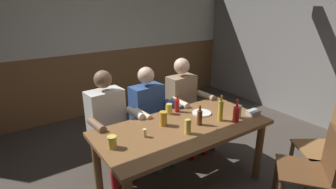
% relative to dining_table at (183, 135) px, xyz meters
% --- Properties ---
extents(ground_plane, '(6.54, 6.54, 0.00)m').
position_rel_dining_table_xyz_m(ground_plane, '(0.00, -0.02, -0.63)').
color(ground_plane, '#423A33').
extents(back_wall_upper, '(5.45, 0.12, 1.22)m').
position_rel_dining_table_xyz_m(back_wall_upper, '(0.00, 2.54, 1.07)').
color(back_wall_upper, beige).
extents(back_wall_wainscot, '(5.45, 0.12, 1.10)m').
position_rel_dining_table_xyz_m(back_wall_wainscot, '(0.00, 2.54, -0.09)').
color(back_wall_wainscot, brown).
rests_on(back_wall_wainscot, ground_plane).
extents(side_wall_concrete, '(0.12, 4.99, 2.31)m').
position_rel_dining_table_xyz_m(side_wall_concrete, '(2.79, -0.02, 0.52)').
color(side_wall_concrete, gray).
rests_on(side_wall_concrete, ground_plane).
extents(dining_table, '(1.76, 0.86, 0.74)m').
position_rel_dining_table_xyz_m(dining_table, '(0.00, 0.00, 0.00)').
color(dining_table, brown).
rests_on(dining_table, ground_plane).
extents(person_0, '(0.56, 0.55, 1.23)m').
position_rel_dining_table_xyz_m(person_0, '(-0.52, 0.67, 0.04)').
color(person_0, silver).
rests_on(person_0, ground_plane).
extents(person_1, '(0.55, 0.53, 1.20)m').
position_rel_dining_table_xyz_m(person_1, '(0.01, 0.66, 0.02)').
color(person_1, '#2D4C84').
rests_on(person_1, ground_plane).
extents(person_2, '(0.52, 0.54, 1.24)m').
position_rel_dining_table_xyz_m(person_2, '(0.53, 0.65, 0.04)').
color(person_2, '#997F60').
rests_on(person_2, ground_plane).
extents(chair_empty_near_left, '(0.61, 0.61, 0.88)m').
position_rel_dining_table_xyz_m(chair_empty_near_left, '(1.27, -0.84, -0.16)').
color(chair_empty_near_left, brown).
rests_on(chair_empty_near_left, ground_plane).
extents(chair_empty_far_end, '(0.62, 0.62, 0.88)m').
position_rel_dining_table_xyz_m(chair_empty_far_end, '(0.76, -0.96, -0.16)').
color(chair_empty_far_end, brown).
rests_on(chair_empty_far_end, ground_plane).
extents(table_candle, '(0.04, 0.04, 0.08)m').
position_rel_dining_table_xyz_m(table_candle, '(-0.43, 0.02, 0.14)').
color(table_candle, '#F9E08C').
rests_on(table_candle, dining_table).
extents(condiment_caddy, '(0.14, 0.10, 0.05)m').
position_rel_dining_table_xyz_m(condiment_caddy, '(0.81, -0.21, 0.13)').
color(condiment_caddy, '#B2B7BC').
rests_on(condiment_caddy, dining_table).
extents(plate_0, '(0.21, 0.21, 0.01)m').
position_rel_dining_table_xyz_m(plate_0, '(0.36, 0.13, 0.11)').
color(plate_0, white).
rests_on(plate_0, dining_table).
extents(bottle_0, '(0.05, 0.05, 0.20)m').
position_rel_dining_table_xyz_m(bottle_0, '(0.16, 0.33, 0.18)').
color(bottle_0, red).
rests_on(bottle_0, dining_table).
extents(bottle_1, '(0.07, 0.07, 0.25)m').
position_rel_dining_table_xyz_m(bottle_1, '(0.51, -0.23, 0.19)').
color(bottle_1, red).
rests_on(bottle_1, dining_table).
extents(bottle_2, '(0.05, 0.05, 0.28)m').
position_rel_dining_table_xyz_m(bottle_2, '(0.40, -0.11, 0.22)').
color(bottle_2, gold).
rests_on(bottle_2, dining_table).
extents(bottle_3, '(0.05, 0.05, 0.21)m').
position_rel_dining_table_xyz_m(bottle_3, '(0.15, -0.07, 0.19)').
color(bottle_3, '#593314').
rests_on(bottle_3, dining_table).
extents(pint_glass_0, '(0.07, 0.07, 0.12)m').
position_rel_dining_table_xyz_m(pint_glass_0, '(0.05, 0.33, 0.16)').
color(pint_glass_0, '#E5C64C').
rests_on(pint_glass_0, dining_table).
extents(pint_glass_1, '(0.08, 0.08, 0.11)m').
position_rel_dining_table_xyz_m(pint_glass_1, '(-0.75, 0.01, 0.16)').
color(pint_glass_1, '#E5C64C').
rests_on(pint_glass_1, dining_table).
extents(pint_glass_2, '(0.06, 0.06, 0.14)m').
position_rel_dining_table_xyz_m(pint_glass_2, '(-0.06, -0.15, 0.18)').
color(pint_glass_2, '#E5C64C').
rests_on(pint_glass_2, dining_table).
extents(pint_glass_3, '(0.07, 0.07, 0.14)m').
position_rel_dining_table_xyz_m(pint_glass_3, '(0.60, -0.17, 0.18)').
color(pint_glass_3, white).
rests_on(pint_glass_3, dining_table).
extents(pint_glass_4, '(0.08, 0.08, 0.15)m').
position_rel_dining_table_xyz_m(pint_glass_4, '(-0.16, 0.13, 0.18)').
color(pint_glass_4, gold).
rests_on(pint_glass_4, dining_table).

